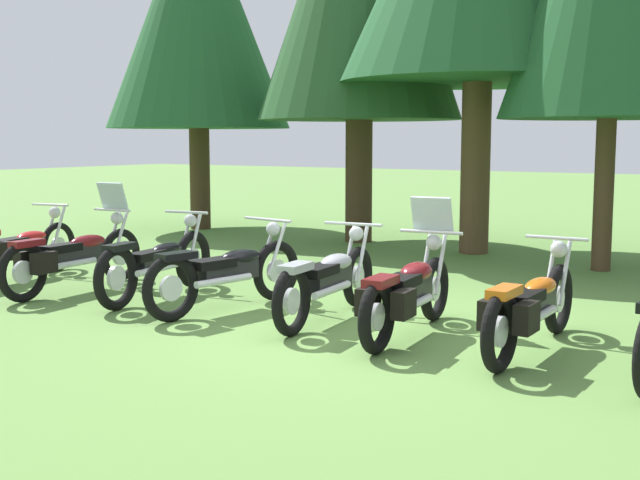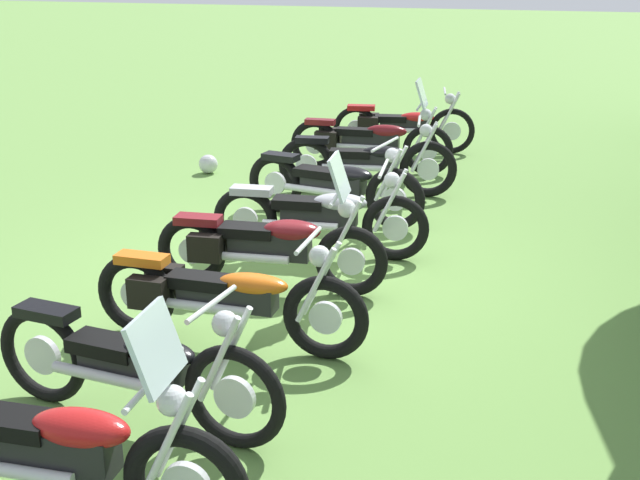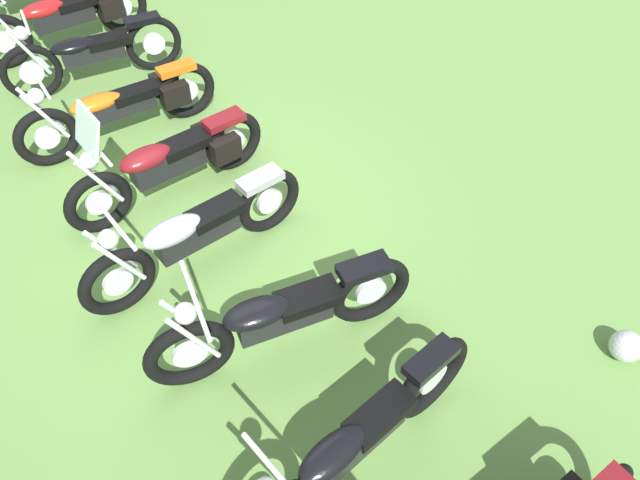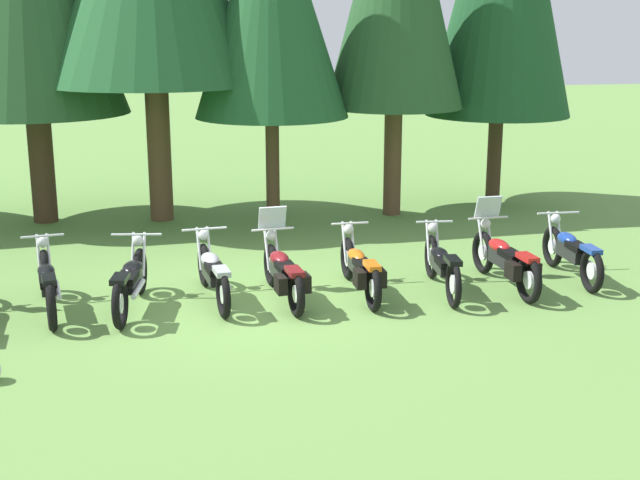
% 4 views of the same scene
% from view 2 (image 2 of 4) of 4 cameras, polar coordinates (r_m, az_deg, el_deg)
% --- Properties ---
extents(ground_plane, '(80.00, 80.00, 0.00)m').
position_cam_2_polar(ground_plane, '(8.64, -1.91, -2.06)').
color(ground_plane, '#608C42').
extents(motorcycle_0, '(0.78, 2.25, 1.02)m').
position_cam_2_polar(motorcycle_0, '(13.66, 5.48, 7.77)').
color(motorcycle_0, black).
rests_on(motorcycle_0, ground_plane).
extents(motorcycle_1, '(0.63, 2.41, 1.38)m').
position_cam_2_polar(motorcycle_1, '(12.40, 3.32, 6.76)').
color(motorcycle_1, black).
rests_on(motorcycle_1, ground_plane).
extents(motorcycle_2, '(0.66, 2.37, 1.03)m').
position_cam_2_polar(motorcycle_2, '(11.19, 3.24, 5.28)').
color(motorcycle_2, black).
rests_on(motorcycle_2, ground_plane).
extents(motorcycle_3, '(0.77, 2.31, 1.02)m').
position_cam_2_polar(motorcycle_3, '(10.09, 0.96, 3.80)').
color(motorcycle_3, black).
rests_on(motorcycle_3, ground_plane).
extents(motorcycle_4, '(0.72, 2.33, 1.01)m').
position_cam_2_polar(motorcycle_4, '(8.91, 0.04, 1.68)').
color(motorcycle_4, black).
rests_on(motorcycle_4, ground_plane).
extents(motorcycle_5, '(0.71, 2.27, 1.36)m').
position_cam_2_polar(motorcycle_5, '(8.01, -3.58, -0.30)').
color(motorcycle_5, black).
rests_on(motorcycle_5, ground_plane).
extents(motorcycle_6, '(0.62, 2.38, 1.01)m').
position_cam_2_polar(motorcycle_6, '(6.93, -6.67, -3.79)').
color(motorcycle_6, black).
rests_on(motorcycle_6, ground_plane).
extents(motorcycle_7, '(0.60, 2.28, 1.02)m').
position_cam_2_polar(motorcycle_7, '(5.90, -12.46, -8.24)').
color(motorcycle_7, black).
rests_on(motorcycle_7, ground_plane).
extents(motorcycle_8, '(0.71, 2.40, 1.38)m').
position_cam_2_polar(motorcycle_8, '(5.10, -18.28, -13.18)').
color(motorcycle_8, black).
rests_on(motorcycle_8, ground_plane).
extents(dropped_helmet, '(0.28, 0.28, 0.28)m').
position_cam_2_polar(dropped_helmet, '(12.46, -7.57, 5.12)').
color(dropped_helmet, silver).
rests_on(dropped_helmet, ground_plane).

